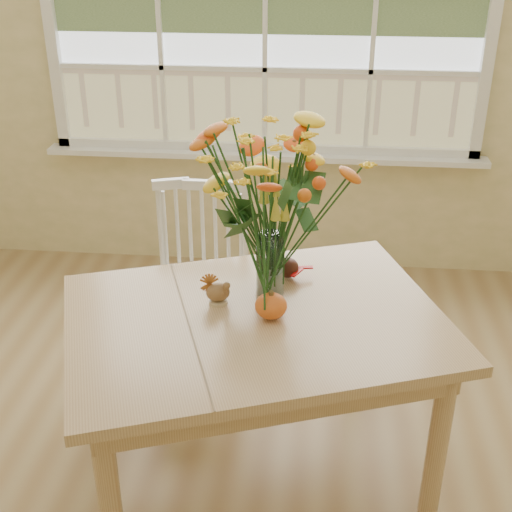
# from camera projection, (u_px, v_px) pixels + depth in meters

# --- Properties ---
(wall_back) EXTENTS (4.00, 0.02, 2.70)m
(wall_back) POSITION_uv_depth(u_px,v_px,m) (266.00, 29.00, 3.52)
(wall_back) COLOR #C9BF80
(wall_back) RESTS_ON floor
(dining_table) EXTENTS (1.49, 1.27, 0.67)m
(dining_table) POSITION_uv_depth(u_px,v_px,m) (255.00, 339.00, 2.36)
(dining_table) COLOR tan
(dining_table) RESTS_ON floor
(windsor_chair) EXTENTS (0.41, 0.39, 0.88)m
(windsor_chair) POSITION_uv_depth(u_px,v_px,m) (201.00, 275.00, 2.95)
(windsor_chair) COLOR white
(windsor_chair) RESTS_ON floor
(flower_vase) EXTENTS (0.47, 0.47, 0.56)m
(flower_vase) POSITION_uv_depth(u_px,v_px,m) (271.00, 205.00, 2.31)
(flower_vase) COLOR white
(flower_vase) RESTS_ON dining_table
(pumpkin) EXTENTS (0.11, 0.11, 0.09)m
(pumpkin) POSITION_uv_depth(u_px,v_px,m) (271.00, 307.00, 2.29)
(pumpkin) COLOR #D35018
(pumpkin) RESTS_ON dining_table
(turkey_figurine) EXTENTS (0.10, 0.08, 0.10)m
(turkey_figurine) POSITION_uv_depth(u_px,v_px,m) (218.00, 292.00, 2.37)
(turkey_figurine) COLOR #CCB78C
(turkey_figurine) RESTS_ON dining_table
(dark_gourd) EXTENTS (0.13, 0.11, 0.07)m
(dark_gourd) POSITION_uv_depth(u_px,v_px,m) (288.00, 269.00, 2.54)
(dark_gourd) COLOR #38160F
(dark_gourd) RESTS_ON dining_table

